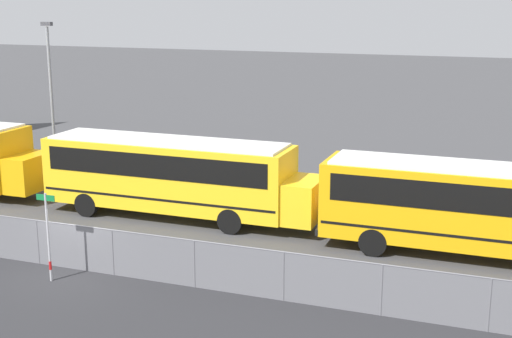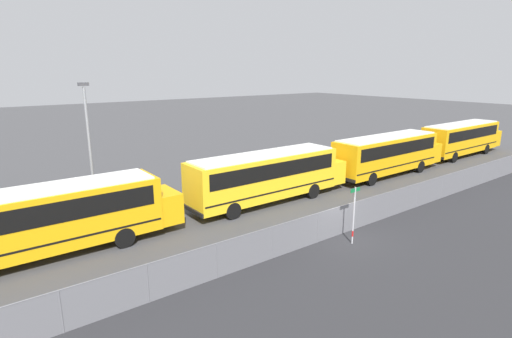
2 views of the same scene
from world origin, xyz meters
name	(u,v)px [view 1 (image 1 of 2)]	position (x,y,z in m)	size (l,w,h in m)	color
ground_plane	(76,269)	(0.00, 0.00, 0.00)	(200.00, 200.00, 0.00)	#424244
fence	(75,246)	(0.00, 0.00, 0.84)	(76.46, 0.07, 1.64)	#9EA0A5
school_bus_2	(173,172)	(0.49, 6.62, 2.03)	(12.28, 2.64, 3.41)	yellow
school_bus_3	(481,204)	(13.09, 6.12, 2.03)	(12.28, 2.64, 3.41)	#EDA80F
street_sign	(48,235)	(-0.17, -1.18, 1.61)	(0.70, 0.09, 3.05)	#B7B7BC
light_pole	(51,91)	(-9.33, 11.86, 4.40)	(0.60, 0.24, 8.02)	gray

